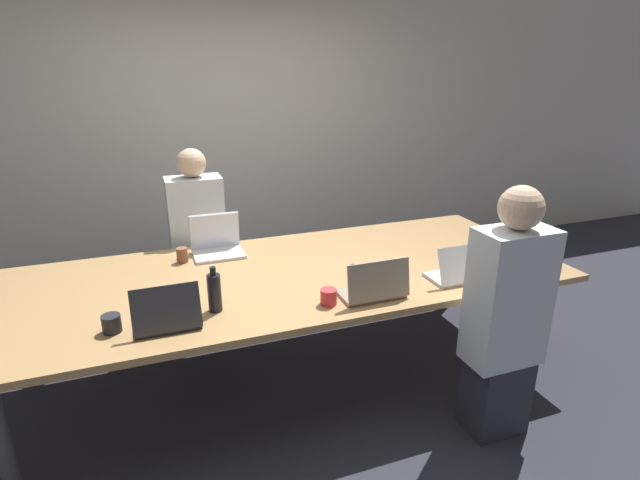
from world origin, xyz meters
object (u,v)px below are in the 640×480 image
cup_near_midright (329,297)px  laptop_far_midleft (217,242)px  cup_near_right (495,267)px  stapler (360,272)px  laptop_near_right (460,270)px  cup_near_left (112,324)px  laptop_near_left (167,316)px  person_far_midleft (198,244)px  bottle_near_left (214,292)px  person_near_right (505,319)px  laptop_near_midright (374,287)px  cup_far_midleft (182,255)px

cup_near_midright → laptop_far_midleft: bearing=113.9°
cup_near_right → stapler: (-0.79, 0.27, -0.02)m
laptop_near_right → stapler: (-0.52, 0.28, -0.04)m
cup_near_left → laptop_near_right: (1.93, -0.08, 0.02)m
laptop_near_left → person_far_midleft: size_ratio=0.23×
bottle_near_left → person_near_right: 1.54m
cup_near_left → cup_near_midright: (1.09, -0.09, -0.00)m
laptop_near_left → laptop_near_midright: laptop_near_left is taller
stapler → cup_near_right: bearing=-44.1°
laptop_near_midright → laptop_near_left: bearing=-2.9°
laptop_near_left → stapler: bearing=-167.5°
cup_near_right → laptop_near_midright: (-0.85, -0.05, 0.02)m
cup_near_midright → laptop_near_left: bearing=177.5°
laptop_near_left → cup_near_midright: (0.83, -0.04, -0.03)m
laptop_far_midleft → cup_near_left: bearing=-126.3°
laptop_near_midright → laptop_near_right: bearing=-176.5°
laptop_far_midleft → stapler: 1.03m
cup_near_right → stapler: 0.84m
laptop_far_midleft → person_far_midleft: 0.43m
cup_near_midright → cup_far_midleft: (-0.68, 0.90, 0.01)m
person_near_right → cup_near_right: size_ratio=15.56×
bottle_near_left → cup_near_right: (1.70, -0.11, -0.06)m
cup_near_left → laptop_near_midright: size_ratio=0.25×
cup_near_left → stapler: (1.41, 0.20, -0.02)m
laptop_near_right → person_far_midleft: person_far_midleft is taller
laptop_near_right → cup_near_midright: (-0.85, -0.02, -0.02)m
laptop_near_left → cup_far_midleft: bearing=-100.5°
stapler → cup_near_midright: bearing=-163.2°
person_far_midleft → cup_far_midleft: bearing=-108.0°
cup_near_left → person_far_midleft: bearing=66.1°
laptop_near_right → stapler: laptop_near_right is taller
cup_near_midright → bottle_near_left: bearing=166.5°
laptop_near_left → cup_near_left: (-0.26, 0.06, -0.02)m
cup_near_left → laptop_far_midleft: 1.10m
laptop_near_right → cup_far_midleft: 1.76m
laptop_near_left → person_near_right: 1.75m
bottle_near_left → laptop_near_midright: bearing=-10.6°
cup_near_left → bottle_near_left: 0.51m
cup_near_left → laptop_near_right: size_ratio=0.27×
cup_far_midleft → cup_near_midright: bearing=-53.0°
bottle_near_left → stapler: bottle_near_left is taller
laptop_far_midleft → person_far_midleft: (-0.08, 0.40, -0.14)m
laptop_near_left → cup_near_midright: laptop_near_left is taller
laptop_near_midright → bottle_near_left: bearing=-10.6°
person_far_midleft → cup_near_midright: bearing=-69.6°
stapler → cup_far_midleft: bearing=123.3°
laptop_far_midleft → cup_far_midleft: 0.26m
laptop_near_midright → cup_near_midright: bearing=-4.2°
cup_near_right → laptop_far_midleft: size_ratio=0.27×
laptop_near_midright → stapler: 0.32m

